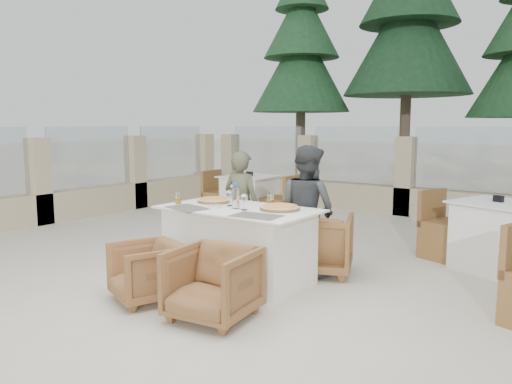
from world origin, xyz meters
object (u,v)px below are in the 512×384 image
Objects in this scene: armchair_far_left at (248,232)px; wine_glass_near at (244,201)px; pizza_right at (280,207)px; bg_table_a at (250,199)px; pizza_left at (214,200)px; olive_dish at (215,206)px; armchair_far_right at (319,243)px; bg_table_b at (496,236)px; water_bottle at (236,196)px; armchair_near_right at (213,283)px; beer_glass_right at (270,200)px; dining_table at (239,245)px; armchair_near_left at (146,272)px; wine_glass_centre at (230,197)px; diner_left at (242,206)px; beer_glass_left at (178,198)px; diner_right at (307,210)px.

wine_glass_near is at bearing 123.53° from armchair_far_left.
bg_table_a is at bearing 131.96° from pizza_right.
pizza_left reaches higher than olive_dish.
bg_table_b is at bearing -163.57° from armchair_far_right.
pizza_left is 1.35× the size of water_bottle.
beer_glass_right is at bearing 93.51° from armchair_near_right.
dining_table and bg_table_b have the same top height.
dining_table reaches higher than armchair_near_left.
wine_glass_centre reaches higher than pizza_left.
armchair_near_right is 3.31m from bg_table_b.
armchair_near_right is at bearing -50.55° from olive_dish.
pizza_right is 3.38m from bg_table_a.
olive_dish reaches higher than armchair_far_right.
bg_table_a is 3.94m from bg_table_b.
armchair_near_right is 0.51× the size of diner_left.
armchair_near_left is (0.15, -1.74, -0.04)m from armchair_far_left.
armchair_far_right is at bearing 80.52° from pizza_right.
wine_glass_centre is 2.97m from bg_table_b.
armchair_far_left is 2.80m from bg_table_b.
water_bottle is (0.44, -0.17, 0.11)m from pizza_left.
dining_table is 0.98× the size of bg_table_b.
pizza_left is 0.27× the size of diner_left.
wine_glass_centre is at bearing 82.43° from olive_dish.
armchair_far_right is at bearing -39.37° from bg_table_a.
armchair_far_left is (-0.90, 0.66, -0.48)m from pizza_right.
diner_left is (-0.62, 0.76, -0.21)m from wine_glass_near.
beer_glass_left is 1.14× the size of olive_dish.
diner_right is at bearing 59.70° from water_bottle.
pizza_right is 2.88× the size of beer_glass_right.
dining_table is 4.54× the size of pizza_left.
pizza_left is 0.49× the size of armchair_far_right.
beer_glass_right is at bearing 57.94° from water_bottle.
armchair_far_right is at bearing 85.12° from armchair_near_left.
wine_glass_centre is 0.13× the size of diner_right.
wine_glass_centre is 0.22m from olive_dish.
wine_glass_near is 1.67× the size of olive_dish.
diner_left is 0.94× the size of diner_right.
pizza_left is 1.19m from armchair_near_left.
bg_table_a is at bearing 124.86° from dining_table.
wine_glass_near is at bearing 82.24° from diner_right.
wine_glass_near is 1.06m from armchair_near_right.
bg_table_a is (-2.35, 1.87, 0.06)m from armchair_far_right.
diner_left is at bearing 110.20° from olive_dish.
armchair_near_left is at bearing -111.22° from water_bottle.
armchair_near_right is 1.62m from diner_right.
bg_table_b is at bearing 44.81° from water_bottle.
beer_glass_left reaches higher than dining_table.
beer_glass_left is (-0.52, -0.22, -0.03)m from wine_glass_centre.
pizza_left is 0.59× the size of armchair_near_left.
wine_glass_centre is 0.14× the size of diner_left.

